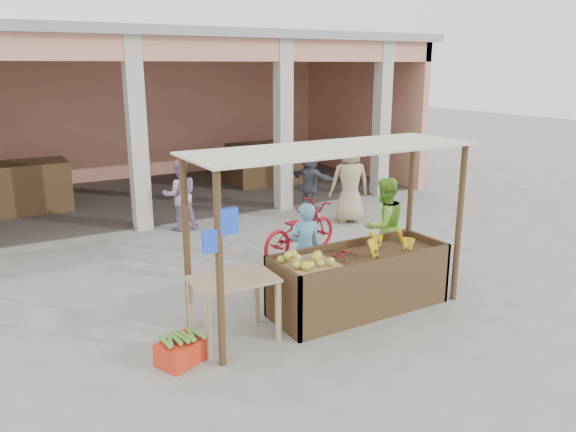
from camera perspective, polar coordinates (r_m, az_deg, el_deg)
ground at (r=8.08m, az=4.28°, el=-10.09°), size 60.00×60.00×0.00m
market_building at (r=15.52m, az=-14.82°, el=11.95°), size 14.40×6.40×4.20m
fruit_stall at (r=8.19m, az=7.24°, el=-6.75°), size 2.60×0.95×0.80m
stall_awning at (r=7.49m, az=4.22°, el=3.86°), size 4.09×1.35×2.39m
banana_heap at (r=8.40m, az=10.31°, el=-2.78°), size 0.97×0.53×0.18m
melon_tray at (r=7.53m, az=1.96°, el=-4.60°), size 0.75×0.65×0.20m
berry_heap at (r=7.91m, az=5.63°, el=-3.84°), size 0.47×0.38×0.15m
side_table at (r=7.16m, az=-5.55°, el=-7.31°), size 1.08×0.74×0.85m
papaya_pile at (r=7.08m, az=-5.60°, el=-5.52°), size 0.68×0.39×0.19m
red_crate at (r=6.97m, az=-10.78°, el=-13.37°), size 0.65×0.58×0.28m
plantain_bundle at (r=6.89m, az=-10.86°, el=-12.02°), size 0.44×0.31×0.09m
produce_sacks at (r=13.50m, az=1.76°, el=1.84°), size 0.87×0.54×0.66m
vendor_blue at (r=8.54m, az=1.73°, el=-3.04°), size 0.65×0.52×1.54m
vendor_green at (r=9.54m, az=9.72°, el=-0.73°), size 0.84×0.49×1.73m
motorcycle at (r=10.31m, az=1.20°, el=-1.35°), size 1.21×2.07×1.02m
shopper_c at (r=12.53m, az=6.30°, el=3.88°), size 1.11×0.89×2.01m
shopper_d at (r=13.67m, az=2.28°, el=3.85°), size 0.98×1.51×1.52m
shopper_f at (r=12.09m, az=-10.92°, el=2.46°), size 0.89×0.62×1.67m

